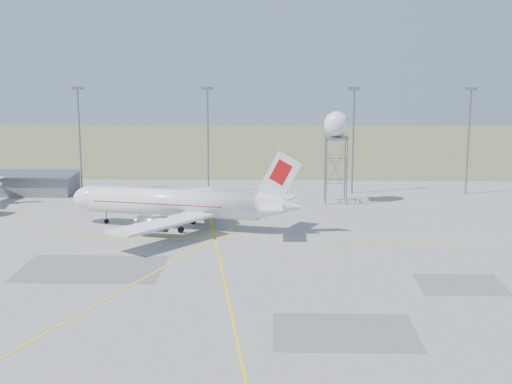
{
  "coord_description": "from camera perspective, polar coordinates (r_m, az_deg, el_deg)",
  "views": [
    {
      "loc": [
        3.26,
        -70.72,
        26.61
      ],
      "look_at": [
        0.05,
        40.0,
        5.14
      ],
      "focal_mm": 50.0,
      "sensor_mm": 36.0,
      "label": 1
    }
  ],
  "objects": [
    {
      "name": "mast_d",
      "position": [
        142.32,
        16.67,
        4.65
      ],
      "size": [
        2.2,
        0.5,
        20.5
      ],
      "color": "slate",
      "rests_on": "ground"
    },
    {
      "name": "mast_b",
      "position": [
        138.13,
        -3.87,
        4.9
      ],
      "size": [
        2.2,
        0.5,
        20.5
      ],
      "color": "slate",
      "rests_on": "ground"
    },
    {
      "name": "airliner_main",
      "position": [
        111.01,
        -6.27,
        -0.92
      ],
      "size": [
        36.86,
        35.26,
        12.61
      ],
      "rotation": [
        0.0,
        0.0,
        2.93
      ],
      "color": "white",
      "rests_on": "ground"
    },
    {
      "name": "radar_tower",
      "position": [
        129.09,
        6.43,
        3.2
      ],
      "size": [
        4.59,
        4.59,
        16.61
      ],
      "color": "slate",
      "rests_on": "ground"
    },
    {
      "name": "building_grey",
      "position": [
        145.21,
        -17.78,
        0.67
      ],
      "size": [
        19.0,
        10.0,
        3.9
      ],
      "color": "gray",
      "rests_on": "ground"
    },
    {
      "name": "mast_a",
      "position": [
        142.72,
        -13.95,
        4.8
      ],
      "size": [
        2.2,
        0.5,
        20.5
      ],
      "color": "slate",
      "rests_on": "ground"
    },
    {
      "name": "mast_c",
      "position": [
        138.28,
        7.8,
        4.83
      ],
      "size": [
        2.2,
        0.5,
        20.5
      ],
      "color": "slate",
      "rests_on": "ground"
    },
    {
      "name": "grass_strip",
      "position": [
        212.42,
        0.77,
        3.78
      ],
      "size": [
        400.0,
        120.0,
        0.03
      ],
      "primitive_type": "cube",
      "color": "#62723E",
      "rests_on": "ground"
    },
    {
      "name": "ground",
      "position": [
        75.63,
        -0.93,
        -9.63
      ],
      "size": [
        400.0,
        400.0,
        0.0
      ],
      "primitive_type": "plane",
      "color": "#9A9A95",
      "rests_on": "ground"
    }
  ]
}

